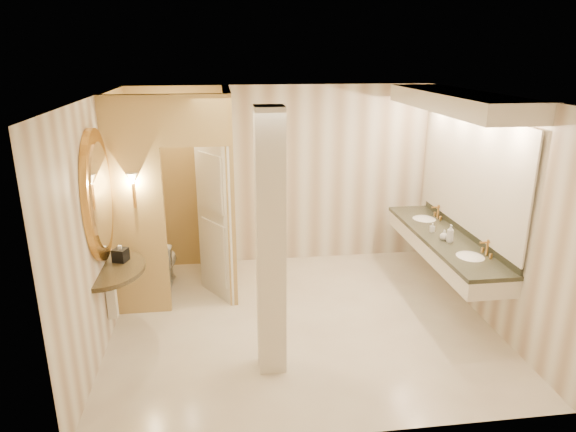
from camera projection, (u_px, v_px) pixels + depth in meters
name	position (u px, v px, depth m)	size (l,w,h in m)	color
floor	(301.00, 320.00, 6.31)	(4.50, 4.50, 0.00)	white
ceiling	(303.00, 96.00, 5.48)	(4.50, 4.50, 0.00)	silver
wall_back	(281.00, 176.00, 7.78)	(4.50, 0.02, 2.70)	#EEE5CF
wall_front	(342.00, 295.00, 4.01)	(4.50, 0.02, 2.70)	#EEE5CF
wall_left	(99.00, 225.00, 5.62)	(0.02, 4.00, 2.70)	#EEE5CF
wall_right	(486.00, 209.00, 6.17)	(0.02, 4.00, 2.70)	#EEE5CF
toilet_closet	(204.00, 194.00, 6.66)	(1.50, 1.55, 2.70)	tan
wall_sconce	(133.00, 180.00, 5.94)	(0.14, 0.14, 0.42)	#BF873D
vanity	(453.00, 179.00, 6.43)	(0.75, 2.82, 2.09)	silver
console_shelf	(101.00, 227.00, 5.55)	(1.10, 1.10, 2.00)	black
pillar	(271.00, 246.00, 4.99)	(0.28, 0.28, 2.70)	silver
tissue_box	(121.00, 255.00, 5.84)	(0.15, 0.15, 0.15)	black
toilet	(162.00, 262.00, 7.19)	(0.39, 0.68, 0.69)	white
soap_bottle_a	(432.00, 228.00, 6.79)	(0.05, 0.05, 0.12)	beige
soap_bottle_b	(444.00, 235.00, 6.49)	(0.10, 0.10, 0.13)	silver
soap_bottle_c	(450.00, 233.00, 6.40)	(0.09, 0.09, 0.23)	#C6B28C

